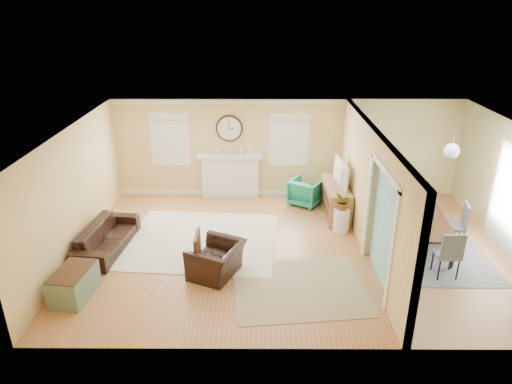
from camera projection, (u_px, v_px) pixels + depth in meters
floor at (293, 249)px, 9.71m from camera, size 9.00×9.00×0.00m
wall_back at (287, 148)px, 11.96m from camera, size 9.00×0.02×2.60m
wall_front at (311, 277)px, 6.44m from camera, size 9.00×0.02×2.60m
wall_left at (73, 193)px, 9.22m from camera, size 0.02×6.00×2.60m
ceiling at (298, 131)px, 8.69m from camera, size 9.00×6.00×0.02m
partition at (368, 186)px, 9.43m from camera, size 0.17×6.00×2.60m
fireplace at (230, 175)px, 12.13m from camera, size 1.70×0.30×1.17m
wall_clock at (229, 128)px, 11.72m from camera, size 0.70×0.07×0.70m
window_left at (170, 136)px, 11.79m from camera, size 1.05×0.13×1.42m
window_right at (289, 136)px, 11.78m from camera, size 1.05×0.13×1.42m
pendant at (452, 151)px, 8.84m from camera, size 0.30×0.30×0.55m
rug_cream at (202, 240)px, 10.07m from camera, size 3.42×3.02×0.02m
rug_jute at (299, 288)px, 8.40m from camera, size 2.59×2.21×0.01m
rug_grey at (422, 247)px, 9.78m from camera, size 2.40×3.00×0.01m
sofa at (107, 237)px, 9.61m from camera, size 0.97×2.02×0.57m
eames_chair at (216, 260)px, 8.71m from camera, size 1.20×1.26×0.64m
green_chair at (306, 192)px, 11.73m from camera, size 1.01×1.02×0.68m
trunk at (74, 284)px, 8.08m from camera, size 0.67×0.99×0.53m
credenza at (336, 200)px, 11.12m from camera, size 0.54×1.59×0.80m
tv at (337, 173)px, 10.84m from camera, size 0.24×1.06×0.60m
garden_stool at (341, 220)px, 10.37m from camera, size 0.37×0.37×0.54m
potted_plant at (343, 202)px, 10.19m from camera, size 0.31×0.36×0.40m
dining_table at (424, 234)px, 9.66m from camera, size 1.17×1.88×0.63m
dining_chair_n at (408, 200)px, 10.61m from camera, size 0.52×0.52×1.02m
dining_chair_s at (448, 249)px, 8.58m from camera, size 0.43×0.43×0.98m
dining_chair_w at (394, 225)px, 9.49m from camera, size 0.53×0.53×0.98m
dining_chair_e at (455, 221)px, 9.62m from camera, size 0.53×0.53×1.00m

